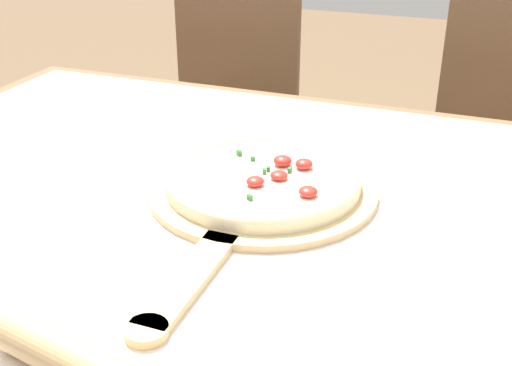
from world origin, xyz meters
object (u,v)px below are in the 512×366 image
object	(u,v)px
pizza	(263,178)
chair_left	(229,114)
pizza_peel	(257,195)
chair_right	(500,151)

from	to	relation	value
pizza	chair_left	distance (m)	0.96
pizza_peel	chair_left	size ratio (longest dim) A/B	0.63
pizza	chair_left	world-z (taller)	chair_left
pizza	pizza_peel	bearing A→B (deg)	-91.41
pizza_peel	chair_left	bearing A→B (deg)	115.73
chair_right	pizza_peel	bearing A→B (deg)	-108.52
pizza	chair_right	size ratio (longest dim) A/B	0.34
pizza_peel	chair_left	xyz separation A→B (m)	(-0.41, 0.86, -0.22)
pizza	chair_left	size ratio (longest dim) A/B	0.34
chair_left	chair_right	size ratio (longest dim) A/B	1.00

